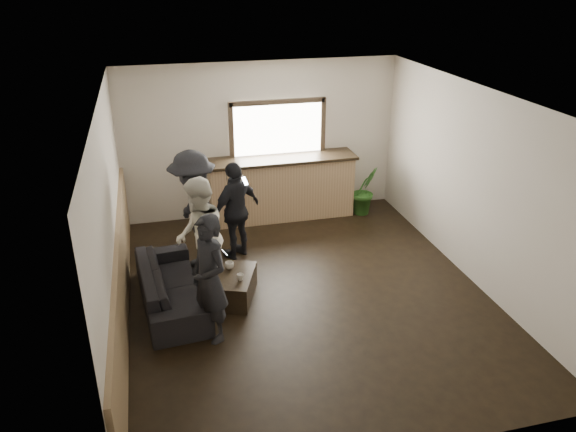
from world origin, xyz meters
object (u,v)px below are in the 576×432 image
object	(u,v)px
coffee_table	(236,286)
person_d	(236,210)
sofa	(171,285)
potted_plant	(365,190)
person_b	(200,238)
bar_counter	(281,184)
cup_b	(240,277)
person_c	(194,212)
person_a	(209,279)
cup_a	(229,265)

from	to	relation	value
coffee_table	person_d	distance (m)	1.41
sofa	potted_plant	world-z (taller)	potted_plant
coffee_table	person_b	distance (m)	0.85
bar_counter	cup_b	world-z (taller)	bar_counter
bar_counter	person_b	world-z (taller)	bar_counter
cup_b	person_b	xyz separation A→B (m)	(-0.48, 0.42, 0.45)
sofa	person_c	bearing A→B (deg)	-31.00
person_a	person_c	world-z (taller)	person_c
person_c	sofa	bearing A→B (deg)	-30.52
potted_plant	person_a	distance (m)	4.53
bar_counter	sofa	xyz separation A→B (m)	(-2.16, -2.51, -0.35)
person_b	potted_plant	bearing A→B (deg)	125.52
sofa	potted_plant	bearing A→B (deg)	-63.63
cup_a	person_c	distance (m)	1.03
cup_b	person_a	size ratio (longest dim) A/B	0.06
person_a	person_d	size ratio (longest dim) A/B	1.05
cup_b	person_a	bearing A→B (deg)	-125.73
cup_a	person_b	xyz separation A→B (m)	(-0.38, 0.07, 0.44)
cup_b	potted_plant	distance (m)	3.72
person_c	person_d	world-z (taller)	person_c
person_a	potted_plant	bearing A→B (deg)	107.03
person_a	person_b	xyz separation A→B (m)	(-0.00, 1.08, 0.03)
cup_b	person_a	world-z (taller)	person_a
cup_a	cup_b	world-z (taller)	cup_a
cup_b	person_b	size ratio (longest dim) A/B	0.05
coffee_table	person_d	xyz separation A→B (m)	(0.23, 1.26, 0.60)
coffee_table	person_a	bearing A→B (deg)	-118.13
person_c	bar_counter	bearing A→B (deg)	128.10
cup_a	person_a	xyz separation A→B (m)	(-0.38, -1.01, 0.41)
coffee_table	person_c	world-z (taller)	person_c
cup_b	person_b	distance (m)	0.77
bar_counter	cup_b	size ratio (longest dim) A/B	29.24
coffee_table	bar_counter	bearing A→B (deg)	63.70
cup_a	person_b	bearing A→B (deg)	169.07
sofa	potted_plant	distance (m)	4.34
coffee_table	cup_b	distance (m)	0.27
person_b	person_d	size ratio (longest dim) A/B	1.09
cup_a	person_d	bearing A→B (deg)	74.84
bar_counter	sofa	distance (m)	3.32
potted_plant	cup_a	bearing A→B (deg)	-143.29
bar_counter	person_a	bearing A→B (deg)	-116.74
cup_a	cup_b	bearing A→B (deg)	-74.39
bar_counter	person_b	distance (m)	2.88
sofa	person_a	bearing A→B (deg)	-158.04
sofa	cup_a	xyz separation A→B (m)	(0.83, 0.13, 0.13)
sofa	person_a	distance (m)	1.13
coffee_table	person_a	world-z (taller)	person_a
bar_counter	cup_b	bearing A→B (deg)	-114.31
sofa	potted_plant	size ratio (longest dim) A/B	2.17
person_d	potted_plant	bearing A→B (deg)	169.01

